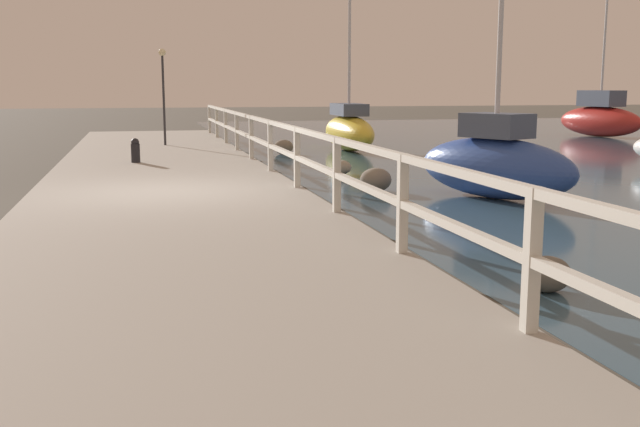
{
  "coord_description": "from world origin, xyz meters",
  "views": [
    {
      "loc": [
        -0.49,
        -12.8,
        1.98
      ],
      "look_at": [
        1.94,
        -2.8,
        0.23
      ],
      "focal_mm": 42.0,
      "sensor_mm": 36.0,
      "label": 1
    }
  ],
  "objects_px": {
    "mooring_bollard": "(135,150)",
    "sailboat_yellow": "(349,130)",
    "sailboat_blue": "(495,163)",
    "dock_lamp": "(163,80)",
    "sailboat_red": "(600,118)"
  },
  "relations": [
    {
      "from": "sailboat_yellow",
      "to": "mooring_bollard",
      "type": "bearing_deg",
      "value": -143.09
    },
    {
      "from": "mooring_bollard",
      "to": "sailboat_yellow",
      "type": "distance_m",
      "value": 7.98
    },
    {
      "from": "sailboat_blue",
      "to": "sailboat_yellow",
      "type": "distance_m",
      "value": 10.47
    },
    {
      "from": "sailboat_blue",
      "to": "sailboat_yellow",
      "type": "relative_size",
      "value": 0.78
    },
    {
      "from": "sailboat_red",
      "to": "dock_lamp",
      "type": "bearing_deg",
      "value": -178.85
    },
    {
      "from": "dock_lamp",
      "to": "sailboat_blue",
      "type": "height_order",
      "value": "sailboat_blue"
    },
    {
      "from": "dock_lamp",
      "to": "sailboat_red",
      "type": "height_order",
      "value": "sailboat_red"
    },
    {
      "from": "sailboat_blue",
      "to": "sailboat_yellow",
      "type": "height_order",
      "value": "sailboat_yellow"
    },
    {
      "from": "sailboat_red",
      "to": "sailboat_yellow",
      "type": "bearing_deg",
      "value": -171.12
    },
    {
      "from": "mooring_bollard",
      "to": "dock_lamp",
      "type": "height_order",
      "value": "dock_lamp"
    },
    {
      "from": "sailboat_blue",
      "to": "dock_lamp",
      "type": "bearing_deg",
      "value": 90.99
    },
    {
      "from": "mooring_bollard",
      "to": "sailboat_yellow",
      "type": "height_order",
      "value": "sailboat_yellow"
    },
    {
      "from": "dock_lamp",
      "to": "sailboat_yellow",
      "type": "relative_size",
      "value": 0.39
    },
    {
      "from": "sailboat_blue",
      "to": "sailboat_yellow",
      "type": "bearing_deg",
      "value": 63.64
    },
    {
      "from": "dock_lamp",
      "to": "sailboat_blue",
      "type": "bearing_deg",
      "value": -64.12
    }
  ]
}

